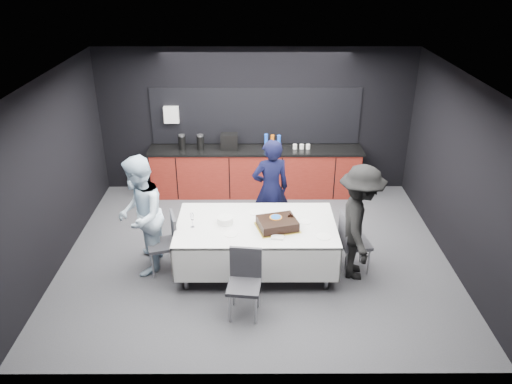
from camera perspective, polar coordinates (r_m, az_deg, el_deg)
ground at (r=8.03m, az=0.00°, el=-7.06°), size 6.00×6.00×0.00m
room_shell at (r=7.18m, az=0.00°, el=5.45°), size 6.04×5.04×2.82m
kitchenette at (r=9.73m, az=-0.13°, el=2.80°), size 4.10×0.64×2.05m
party_table at (r=7.35m, az=0.01°, el=-4.58°), size 2.32×1.32×0.78m
cake_assembly at (r=7.15m, az=2.46°, el=-3.63°), size 0.67×0.60×0.18m
plate_stack at (r=7.28m, az=-3.54°, el=-3.24°), size 0.23×0.23×0.10m
loose_plate_near at (r=7.03m, az=-2.89°, el=-4.81°), size 0.19×0.19×0.01m
loose_plate_right_a at (r=7.36m, az=5.63°, el=-3.38°), size 0.18×0.18×0.01m
loose_plate_right_b at (r=7.03m, az=7.76°, el=-5.05°), size 0.21×0.21×0.01m
loose_plate_far at (r=7.58m, az=0.00°, el=-2.32°), size 0.22×0.22×0.01m
fork_pile at (r=6.93m, az=2.46°, el=-5.20°), size 0.19×0.13×0.03m
champagne_flute at (r=7.18m, az=-7.32°, el=-2.90°), size 0.06×0.06×0.22m
chair_left at (r=7.50m, az=-10.13°, el=-5.30°), size 0.52×0.52×0.92m
chair_right at (r=7.52m, az=10.75°, el=-5.28°), size 0.48×0.48×0.92m
chair_near at (r=6.59m, az=-1.30°, el=-9.74°), size 0.46×0.46×0.92m
person_center at (r=8.12m, az=1.68°, el=0.29°), size 0.71×0.56×1.72m
person_left at (r=7.42m, az=-13.10°, el=-2.66°), size 0.74×0.92×1.81m
person_right at (r=7.26m, az=11.72°, el=-3.49°), size 0.75×1.18×1.74m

